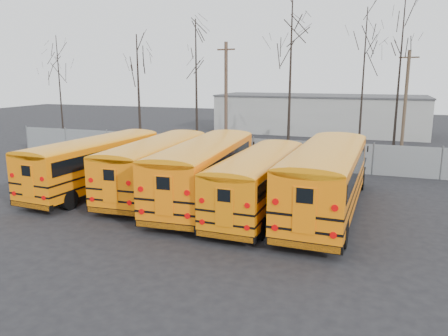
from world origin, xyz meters
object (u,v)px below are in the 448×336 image
at_px(bus_a, 97,159).
at_px(utility_pole_left, 226,97).
at_px(bus_e, 327,174).
at_px(utility_pole_right, 405,103).
at_px(bus_b, 157,162).
at_px(bus_c, 206,166).
at_px(bus_d, 260,177).

bearing_deg(bus_a, utility_pole_left, 82.35).
bearing_deg(bus_e, utility_pole_right, 78.53).
height_order(bus_b, utility_pole_left, utility_pole_left).
xyz_separation_m(bus_b, utility_pole_right, (12.95, 15.99, 2.41)).
distance_m(bus_c, bus_e, 5.96).
bearing_deg(bus_c, utility_pole_left, 102.12).
bearing_deg(utility_pole_left, bus_b, -76.19).
distance_m(bus_d, utility_pole_right, 18.80).
bearing_deg(bus_b, bus_c, -14.94).
distance_m(bus_d, utility_pole_left, 16.04).
relative_size(bus_d, utility_pole_left, 1.19).
bearing_deg(bus_a, utility_pole_right, 49.50).
bearing_deg(bus_c, bus_a, 175.80).
relative_size(bus_b, bus_e, 0.91).
bearing_deg(bus_e, utility_pole_left, 126.79).
xyz_separation_m(bus_c, bus_d, (2.97, -0.65, -0.17)).
height_order(bus_c, utility_pole_left, utility_pole_left).
height_order(bus_c, bus_e, bus_e).
height_order(bus_c, bus_d, bus_c).
distance_m(bus_d, bus_e, 3.06).
distance_m(bus_b, utility_pole_left, 13.30).
bearing_deg(bus_d, bus_e, 12.84).
relative_size(bus_c, utility_pole_right, 1.43).
xyz_separation_m(bus_b, bus_d, (6.06, -1.33, -0.06)).
relative_size(bus_a, utility_pole_right, 1.34).
bearing_deg(utility_pole_right, utility_pole_left, -155.14).
height_order(bus_b, bus_d, bus_b).
xyz_separation_m(bus_b, utility_pole_left, (-0.60, 12.99, 2.78)).
xyz_separation_m(bus_c, bus_e, (5.96, -0.05, 0.07)).
bearing_deg(bus_e, bus_d, -166.93).
relative_size(bus_b, bus_c, 0.94).
xyz_separation_m(bus_b, bus_e, (9.05, -0.72, 0.18)).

